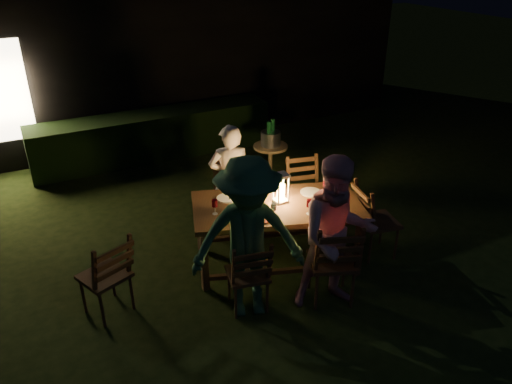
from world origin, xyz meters
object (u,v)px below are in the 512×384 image
bottle_table (256,195)px  bottle_bucket_b (272,134)px  chair_spare (108,288)px  person_opp_left (248,240)px  chair_near_right (332,275)px  bottle_bucket_a (269,137)px  lantern (281,190)px  person_opp_right (337,235)px  chair_end (375,232)px  ice_bucket (271,139)px  dining_table (277,210)px  chair_far_right (306,207)px  chair_near_left (248,286)px  person_house_side (230,180)px  side_table (271,150)px  chair_far_left (232,212)px

bottle_table → bottle_bucket_b: 2.16m
bottle_bucket_b → chair_spare: bearing=-147.7°
person_opp_left → chair_spare: bearing=171.9°
chair_near_right → bottle_bucket_a: chair_near_right is taller
chair_near_right → lantern: bearing=119.6°
person_opp_right → bottle_bucket_a: bearing=93.9°
person_opp_right → lantern: size_ratio=4.84×
chair_end → ice_bucket: chair_end is taller
dining_table → person_opp_right: 0.94m
chair_end → bottle_table: size_ratio=3.60×
chair_spare → ice_bucket: size_ratio=3.28×
chair_near_right → bottle_table: (-0.42, 0.95, 0.62)m
chair_end → person_opp_left: (-1.85, -0.25, 0.57)m
person_opp_left → chair_far_right: bearing=57.9°
person_opp_left → ice_bucket: (1.60, 2.47, -0.06)m
chair_near_left → chair_far_right: chair_far_right is taller
person_house_side → bottle_bucket_a: person_house_side is taller
chair_near_left → side_table: size_ratio=1.30×
chair_near_left → dining_table: bearing=53.3°
lantern → ice_bucket: lantern is taller
side_table → bottle_bucket_a: 0.25m
chair_near_left → bottle_bucket_b: size_ratio=2.86×
chair_near_right → person_opp_right: 0.53m
chair_far_right → lantern: bearing=49.1°
bottle_table → ice_bucket: (1.16, 1.76, -0.13)m
chair_far_left → chair_end: size_ratio=1.02×
dining_table → bottle_bucket_a: bottle_bucket_a is taller
chair_near_left → chair_end: (1.83, 0.20, 0.03)m
chair_far_left → lantern: 1.09m
chair_end → dining_table: bearing=-96.9°
ice_bucket → chair_spare: bearing=-147.8°
dining_table → bottle_bucket_a: (0.87, 1.80, 0.14)m
dining_table → ice_bucket: 2.05m
chair_far_left → chair_spare: 2.00m
dining_table → chair_near_left: bearing=-120.2°
person_opp_right → bottle_table: size_ratio=6.05×
chair_spare → person_opp_left: person_opp_left is taller
chair_far_left → lantern: lantern is taller
chair_spare → person_house_side: (1.81, 0.91, 0.45)m
person_house_side → dining_table: bearing=118.8°
person_house_side → person_opp_right: (0.34, -1.84, 0.10)m
person_house_side → person_opp_right: bearing=118.8°
person_house_side → bottle_bucket_a: bearing=-121.6°
person_opp_left → ice_bucket: 2.95m
chair_near_left → chair_near_right: size_ratio=0.87×
side_table → chair_far_right: bearing=-97.0°
chair_far_left → bottle_bucket_b: size_ratio=3.20×
chair_spare → bottle_table: 1.86m
chair_far_left → chair_end: bearing=159.6°
chair_end → chair_near_left: bearing=-72.2°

